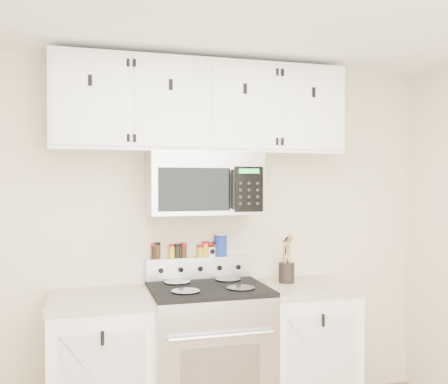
# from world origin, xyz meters

# --- Properties ---
(back_wall) EXTENTS (3.50, 0.01, 2.50)m
(back_wall) POSITION_xyz_m (0.00, 1.75, 1.25)
(back_wall) COLOR beige
(back_wall) RESTS_ON floor
(range) EXTENTS (0.76, 0.65, 1.10)m
(range) POSITION_xyz_m (0.00, 1.43, 0.49)
(range) COLOR #B7B7BA
(range) RESTS_ON floor
(base_cabinet_left) EXTENTS (0.64, 0.62, 0.92)m
(base_cabinet_left) POSITION_xyz_m (-0.69, 1.45, 0.46)
(base_cabinet_left) COLOR white
(base_cabinet_left) RESTS_ON floor
(base_cabinet_right) EXTENTS (0.64, 0.62, 0.92)m
(base_cabinet_right) POSITION_xyz_m (0.69, 1.45, 0.46)
(base_cabinet_right) COLOR white
(base_cabinet_right) RESTS_ON floor
(microwave) EXTENTS (0.76, 0.44, 0.42)m
(microwave) POSITION_xyz_m (0.00, 1.55, 1.63)
(microwave) COLOR #9E9EA3
(microwave) RESTS_ON back_wall
(upper_cabinets) EXTENTS (2.00, 0.35, 0.62)m
(upper_cabinets) POSITION_xyz_m (-0.00, 1.58, 2.15)
(upper_cabinets) COLOR white
(upper_cabinets) RESTS_ON back_wall
(utensil_crock) EXTENTS (0.11, 0.11, 0.33)m
(utensil_crock) POSITION_xyz_m (0.60, 1.53, 1.00)
(utensil_crock) COLOR black
(utensil_crock) RESTS_ON base_cabinet_right
(kitchen_timer) EXTENTS (0.07, 0.06, 0.07)m
(kitchen_timer) POSITION_xyz_m (0.09, 1.71, 1.14)
(kitchen_timer) COLOR white
(kitchen_timer) RESTS_ON range
(salt_canister) EXTENTS (0.09, 0.09, 0.17)m
(salt_canister) POSITION_xyz_m (0.16, 1.71, 1.18)
(salt_canister) COLOR #163199
(salt_canister) RESTS_ON range
(spice_jar_0) EXTENTS (0.04, 0.04, 0.11)m
(spice_jar_0) POSITION_xyz_m (-0.32, 1.71, 1.15)
(spice_jar_0) COLOR black
(spice_jar_0) RESTS_ON range
(spice_jar_1) EXTENTS (0.05, 0.05, 0.11)m
(spice_jar_1) POSITION_xyz_m (-0.30, 1.71, 1.16)
(spice_jar_1) COLOR #3A290E
(spice_jar_1) RESTS_ON range
(spice_jar_2) EXTENTS (0.04, 0.04, 0.10)m
(spice_jar_2) POSITION_xyz_m (-0.19, 1.71, 1.15)
(spice_jar_2) COLOR gold
(spice_jar_2) RESTS_ON range
(spice_jar_3) EXTENTS (0.04, 0.04, 0.10)m
(spice_jar_3) POSITION_xyz_m (-0.15, 1.71, 1.15)
(spice_jar_3) COLOR black
(spice_jar_3) RESTS_ON range
(spice_jar_4) EXTENTS (0.04, 0.04, 0.11)m
(spice_jar_4) POSITION_xyz_m (-0.11, 1.71, 1.15)
(spice_jar_4) COLOR #42230F
(spice_jar_4) RESTS_ON range
(spice_jar_5) EXTENTS (0.04, 0.04, 0.09)m
(spice_jar_5) POSITION_xyz_m (0.01, 1.71, 1.14)
(spice_jar_5) COLOR gold
(spice_jar_5) RESTS_ON range
(spice_jar_6) EXTENTS (0.04, 0.04, 0.11)m
(spice_jar_6) POSITION_xyz_m (0.05, 1.71, 1.16)
(spice_jar_6) COLOR gold
(spice_jar_6) RESTS_ON range
(spice_jar_7) EXTENTS (0.05, 0.05, 0.10)m
(spice_jar_7) POSITION_xyz_m (0.09, 1.71, 1.15)
(spice_jar_7) COLOR black
(spice_jar_7) RESTS_ON range
(spice_jar_8) EXTENTS (0.05, 0.05, 0.11)m
(spice_jar_8) POSITION_xyz_m (0.12, 1.71, 1.15)
(spice_jar_8) COLOR #462410
(spice_jar_8) RESTS_ON range
(spice_jar_9) EXTENTS (0.04, 0.04, 0.09)m
(spice_jar_9) POSITION_xyz_m (0.18, 1.71, 1.15)
(spice_jar_9) COLOR gold
(spice_jar_9) RESTS_ON range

